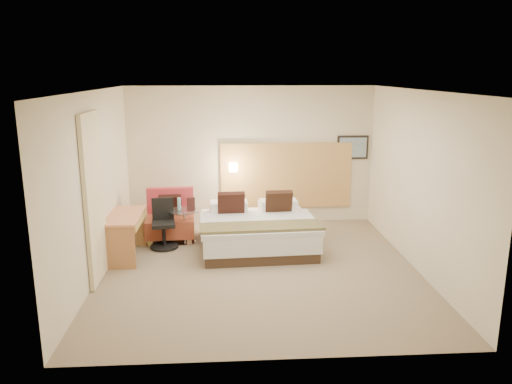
{
  "coord_description": "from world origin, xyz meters",
  "views": [
    {
      "loc": [
        -0.52,
        -7.18,
        2.96
      ],
      "look_at": [
        -0.03,
        0.51,
        1.1
      ],
      "focal_mm": 35.0,
      "sensor_mm": 36.0,
      "label": 1
    }
  ],
  "objects": [
    {
      "name": "headboard_panel",
      "position": [
        0.7,
        2.47,
        0.95
      ],
      "size": [
        2.6,
        0.04,
        1.3
      ],
      "primitive_type": "cube",
      "color": "tan",
      "rests_on": "wall_back"
    },
    {
      "name": "floor",
      "position": [
        0.0,
        0.0,
        -0.01
      ],
      "size": [
        4.8,
        5.0,
        0.02
      ],
      "primitive_type": "cube",
      "color": "#7C6A53",
      "rests_on": "ground"
    },
    {
      "name": "wall_front",
      "position": [
        0.0,
        -2.51,
        1.35
      ],
      "size": [
        4.8,
        0.02,
        2.7
      ],
      "primitive_type": "cube",
      "color": "beige",
      "rests_on": "floor"
    },
    {
      "name": "wall_right",
      "position": [
        2.41,
        0.0,
        1.35
      ],
      "size": [
        0.02,
        5.0,
        2.7
      ],
      "primitive_type": "cube",
      "color": "beige",
      "rests_on": "floor"
    },
    {
      "name": "art_canvas",
      "position": [
        2.02,
        2.46,
        1.5
      ],
      "size": [
        0.54,
        0.01,
        0.39
      ],
      "primitive_type": "cube",
      "color": "slate",
      "rests_on": "wall_back"
    },
    {
      "name": "curtain",
      "position": [
        -2.36,
        -0.25,
        1.22
      ],
      "size": [
        0.06,
        0.9,
        2.42
      ],
      "primitive_type": "cube",
      "color": "beige",
      "rests_on": "wall_left"
    },
    {
      "name": "lamp_arm",
      "position": [
        -0.35,
        2.42,
        1.15
      ],
      "size": [
        0.02,
        0.12,
        0.02
      ],
      "primitive_type": "cylinder",
      "rotation": [
        1.57,
        0.0,
        0.0
      ],
      "color": "white",
      "rests_on": "wall_back"
    },
    {
      "name": "art_frame",
      "position": [
        2.02,
        2.48,
        1.5
      ],
      "size": [
        0.62,
        0.03,
        0.47
      ],
      "primitive_type": "cube",
      "color": "black",
      "rests_on": "wall_back"
    },
    {
      "name": "ceiling",
      "position": [
        0.0,
        0.0,
        2.71
      ],
      "size": [
        4.8,
        5.0,
        0.02
      ],
      "primitive_type": "cube",
      "color": "white",
      "rests_on": "floor"
    },
    {
      "name": "wall_back",
      "position": [
        0.0,
        2.51,
        1.35
      ],
      "size": [
        4.8,
        0.02,
        2.7
      ],
      "primitive_type": "cube",
      "color": "beige",
      "rests_on": "floor"
    },
    {
      "name": "lounge_chair",
      "position": [
        -1.51,
        1.55,
        0.36
      ],
      "size": [
        0.89,
        0.79,
        0.89
      ],
      "color": "tan",
      "rests_on": "floor"
    },
    {
      "name": "wall_left",
      "position": [
        -2.41,
        0.0,
        1.35
      ],
      "size": [
        0.02,
        5.0,
        2.7
      ],
      "primitive_type": "cube",
      "color": "beige",
      "rests_on": "floor"
    },
    {
      "name": "menu_folder",
      "position": [
        -1.12,
        1.26,
        0.72
      ],
      "size": [
        0.15,
        0.07,
        0.24
      ],
      "primitive_type": "cube",
      "rotation": [
        0.0,
        0.0,
        0.12
      ],
      "color": "#3D1A19",
      "rests_on": "side_table"
    },
    {
      "name": "desk",
      "position": [
        -2.11,
        0.66,
        0.56
      ],
      "size": [
        0.53,
        1.15,
        0.72
      ],
      "color": "#CF7B51",
      "rests_on": "floor"
    },
    {
      "name": "bed",
      "position": [
        0.02,
        1.0,
        0.31
      ],
      "size": [
        2.01,
        1.97,
        0.94
      ],
      "color": "#39281C",
      "rests_on": "floor"
    },
    {
      "name": "lamp_shade",
      "position": [
        -0.35,
        2.36,
        1.15
      ],
      "size": [
        0.15,
        0.15,
        0.15
      ],
      "primitive_type": "cube",
      "color": "beige",
      "rests_on": "wall_back"
    },
    {
      "name": "desk_chair",
      "position": [
        -1.58,
        1.08,
        0.35
      ],
      "size": [
        0.54,
        0.54,
        0.84
      ],
      "color": "black",
      "rests_on": "floor"
    },
    {
      "name": "bottle_a",
      "position": [
        -1.32,
        1.32,
        0.71
      ],
      "size": [
        0.07,
        0.07,
        0.22
      ],
      "primitive_type": "cylinder",
      "rotation": [
        0.0,
        0.0,
        0.12
      ],
      "color": "#8DC2DA",
      "rests_on": "side_table"
    },
    {
      "name": "side_table",
      "position": [
        -1.24,
        1.28,
        0.33
      ],
      "size": [
        0.6,
        0.6,
        0.6
      ],
      "color": "silver",
      "rests_on": "floor"
    }
  ]
}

